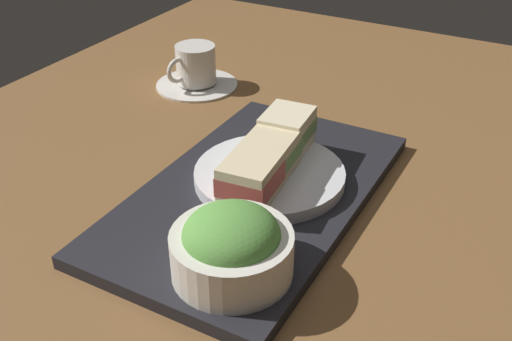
{
  "coord_description": "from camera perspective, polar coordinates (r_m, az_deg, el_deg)",
  "views": [
    {
      "loc": [
        -62.14,
        -38.36,
        45.09
      ],
      "look_at": [
        -5.75,
        -7.34,
        5.0
      ],
      "focal_mm": 42.89,
      "sensor_mm": 36.0,
      "label": 1
    }
  ],
  "objects": [
    {
      "name": "ground_plane",
      "position": [
        0.87,
        -2.42,
        -0.65
      ],
      "size": [
        140.0,
        100.0,
        3.0
      ],
      "primitive_type": "cube",
      "color": "brown"
    },
    {
      "name": "serving_tray",
      "position": [
        0.79,
        -0.12,
        -2.26
      ],
      "size": [
        44.94,
        26.09,
        1.72
      ],
      "primitive_type": "cube",
      "color": "black",
      "rests_on": "ground_plane"
    },
    {
      "name": "sandwich_plate",
      "position": [
        0.79,
        1.27,
        -0.46
      ],
      "size": [
        19.65,
        19.65,
        1.63
      ],
      "primitive_type": "cylinder",
      "color": "silver",
      "rests_on": "serving_tray"
    },
    {
      "name": "sandwich_near",
      "position": [
        0.73,
        -0.53,
        -0.75
      ],
      "size": [
        7.75,
        6.88,
        4.96
      ],
      "color": "beige",
      "rests_on": "sandwich_plate"
    },
    {
      "name": "sandwich_middle",
      "position": [
        0.78,
        1.3,
        1.54
      ],
      "size": [
        7.84,
        6.83,
        4.81
      ],
      "color": "beige",
      "rests_on": "sandwich_plate"
    },
    {
      "name": "sandwich_far",
      "position": [
        0.83,
        2.91,
        3.75
      ],
      "size": [
        7.97,
        6.76,
        5.31
      ],
      "color": "beige",
      "rests_on": "sandwich_plate"
    },
    {
      "name": "salad_bowl",
      "position": [
        0.63,
        -2.28,
        -7.05
      ],
      "size": [
        12.92,
        12.92,
        7.73
      ],
      "color": "silver",
      "rests_on": "serving_tray"
    },
    {
      "name": "coffee_cup",
      "position": [
        1.1,
        -5.66,
        9.31
      ],
      "size": [
        14.6,
        14.6,
        7.53
      ],
      "color": "silver",
      "rests_on": "ground_plane"
    }
  ]
}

